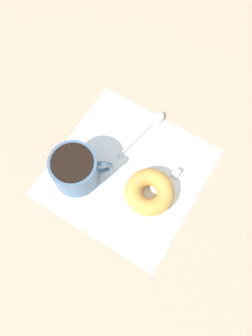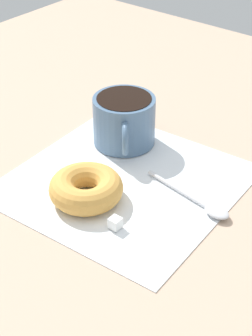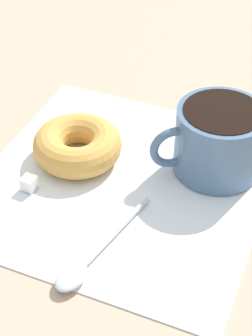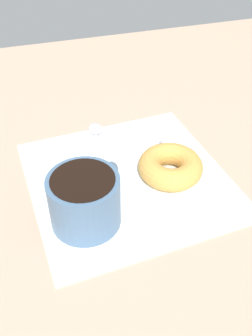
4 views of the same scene
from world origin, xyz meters
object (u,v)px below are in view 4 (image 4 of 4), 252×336
coffee_cup (85,199)px  spoon (96,136)px  donut (170,166)px  sugar_cube (166,144)px

coffee_cup → spoon: (-18.25, 5.91, -3.51)cm
donut → spoon: bearing=-147.6°
donut → sugar_cube: donut is taller
coffee_cup → donut: bearing=109.6°
sugar_cube → donut: bearing=-17.1°
coffee_cup → spoon: size_ratio=0.76×
coffee_cup → donut: 15.29cm
donut → sugar_cube: 7.10cm
spoon → sugar_cube: 12.25cm
coffee_cup → spoon: 19.50cm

